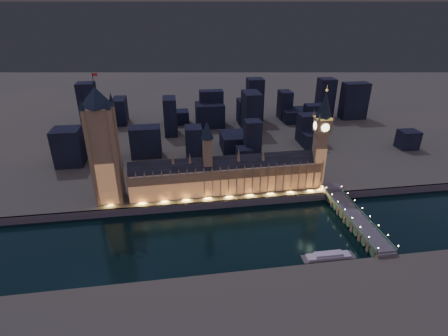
{
  "coord_description": "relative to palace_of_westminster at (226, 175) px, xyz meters",
  "views": [
    {
      "loc": [
        -42.18,
        -260.5,
        189.71
      ],
      "look_at": [
        5.0,
        55.0,
        38.0
      ],
      "focal_mm": 28.0,
      "sensor_mm": 36.0,
      "label": 1
    }
  ],
  "objects": [
    {
      "name": "victoria_tower",
      "position": [
        -118.33,
        0.17,
        44.39
      ],
      "size": [
        31.68,
        31.68,
        126.27
      ],
      "color": "#887954",
      "rests_on": "north_bank"
    },
    {
      "name": "north_bank",
      "position": [
        -8.33,
        458.25,
        -22.37
      ],
      "size": [
        2000.0,
        960.0,
        8.0
      ],
      "primitive_type": "cube",
      "color": "#494641",
      "rests_on": "ground"
    },
    {
      "name": "ground_plane",
      "position": [
        -8.33,
        -61.75,
        -26.37
      ],
      "size": [
        2000.0,
        2000.0,
        0.0
      ],
      "primitive_type": "plane",
      "color": "black",
      "rests_on": "ground"
    },
    {
      "name": "embankment_wall",
      "position": [
        -8.33,
        -20.75,
        -22.37
      ],
      "size": [
        2000.0,
        2.5,
        8.0
      ],
      "primitive_type": "cube",
      "color": "#574C52",
      "rests_on": "ground"
    },
    {
      "name": "westminster_bridge",
      "position": [
        110.91,
        -65.2,
        -20.38
      ],
      "size": [
        18.1,
        113.0,
        15.9
      ],
      "color": "#574C52",
      "rests_on": "ground"
    },
    {
      "name": "river_boat",
      "position": [
        68.04,
        -109.83,
        -24.81
      ],
      "size": [
        44.38,
        10.74,
        4.5
      ],
      "color": "#574C52",
      "rests_on": "ground"
    },
    {
      "name": "elizabeth_tower",
      "position": [
        99.67,
        0.17,
        42.33
      ],
      "size": [
        18.0,
        18.0,
        108.86
      ],
      "color": "#887954",
      "rests_on": "north_bank"
    },
    {
      "name": "palace_of_westminster",
      "position": [
        0.0,
        0.0,
        0.0
      ],
      "size": [
        202.0,
        24.61,
        78.0
      ],
      "color": "#887954",
      "rests_on": "north_bank"
    },
    {
      "name": "city_backdrop",
      "position": [
        29.41,
        185.59,
        4.88
      ],
      "size": [
        471.75,
        215.63,
        71.11
      ],
      "color": "black",
      "rests_on": "north_bank"
    }
  ]
}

